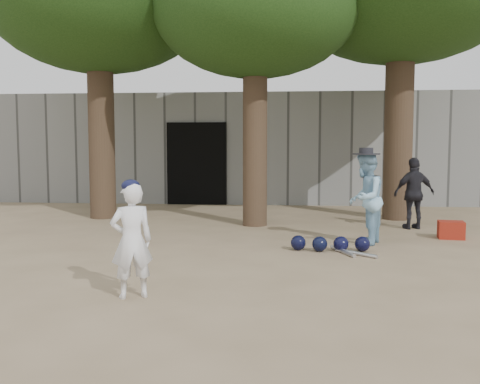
# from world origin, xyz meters

# --- Properties ---
(ground) EXTENTS (70.00, 70.00, 0.00)m
(ground) POSITION_xyz_m (0.00, 0.00, 0.00)
(ground) COLOR #937C5E
(ground) RESTS_ON ground
(boy_player) EXTENTS (0.52, 0.46, 1.21)m
(boy_player) POSITION_xyz_m (-0.35, -0.98, 0.61)
(boy_player) COLOR white
(boy_player) RESTS_ON ground
(spectator_blue) EXTENTS (0.78, 0.87, 1.49)m
(spectator_blue) POSITION_xyz_m (2.50, 2.31, 0.74)
(spectator_blue) COLOR #90C1DF
(spectator_blue) RESTS_ON ground
(spectator_dark) EXTENTS (0.86, 0.52, 1.37)m
(spectator_dark) POSITION_xyz_m (3.65, 4.02, 0.68)
(spectator_dark) COLOR black
(spectator_dark) RESTS_ON ground
(red_bag) EXTENTS (0.46, 0.37, 0.30)m
(red_bag) POSITION_xyz_m (4.05, 2.99, 0.15)
(red_bag) COLOR #9E2915
(red_bag) RESTS_ON ground
(back_building) EXTENTS (16.00, 5.24, 3.00)m
(back_building) POSITION_xyz_m (-0.00, 10.33, 1.50)
(back_building) COLOR gray
(back_building) RESTS_ON ground
(helmet_row) EXTENTS (1.19, 0.30, 0.23)m
(helmet_row) POSITION_xyz_m (1.91, 1.70, 0.12)
(helmet_row) COLOR black
(helmet_row) RESTS_ON ground
(bat_pile) EXTENTS (0.62, 0.73, 0.06)m
(bat_pile) POSITION_xyz_m (2.17, 1.51, 0.03)
(bat_pile) COLOR silver
(bat_pile) RESTS_ON ground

